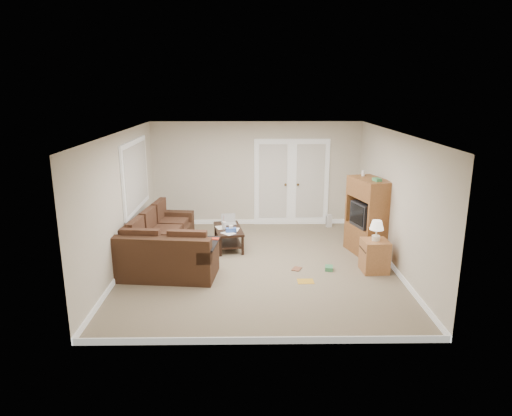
{
  "coord_description": "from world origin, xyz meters",
  "views": [
    {
      "loc": [
        -0.16,
        -8.08,
        3.27
      ],
      "look_at": [
        -0.05,
        0.1,
        1.1
      ],
      "focal_mm": 32.0,
      "sensor_mm": 36.0,
      "label": 1
    }
  ],
  "objects_px": {
    "coffee_table": "(228,237)",
    "side_cabinet": "(375,253)",
    "sectional_sofa": "(163,247)",
    "tv_armoire": "(368,216)"
  },
  "relations": [
    {
      "from": "sectional_sofa",
      "to": "tv_armoire",
      "type": "relative_size",
      "value": 1.7
    },
    {
      "from": "tv_armoire",
      "to": "side_cabinet",
      "type": "relative_size",
      "value": 1.71
    },
    {
      "from": "coffee_table",
      "to": "side_cabinet",
      "type": "xyz_separation_m",
      "value": [
        2.72,
        -1.34,
        0.11
      ]
    },
    {
      "from": "tv_armoire",
      "to": "side_cabinet",
      "type": "bearing_deg",
      "value": -110.65
    },
    {
      "from": "coffee_table",
      "to": "side_cabinet",
      "type": "distance_m",
      "value": 3.04
    },
    {
      "from": "sectional_sofa",
      "to": "side_cabinet",
      "type": "xyz_separation_m",
      "value": [
        3.94,
        -0.48,
        0.03
      ]
    },
    {
      "from": "sectional_sofa",
      "to": "side_cabinet",
      "type": "distance_m",
      "value": 3.97
    },
    {
      "from": "sectional_sofa",
      "to": "tv_armoire",
      "type": "distance_m",
      "value": 4.08
    },
    {
      "from": "coffee_table",
      "to": "side_cabinet",
      "type": "bearing_deg",
      "value": -35.95
    },
    {
      "from": "tv_armoire",
      "to": "sectional_sofa",
      "type": "bearing_deg",
      "value": 171.13
    }
  ]
}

